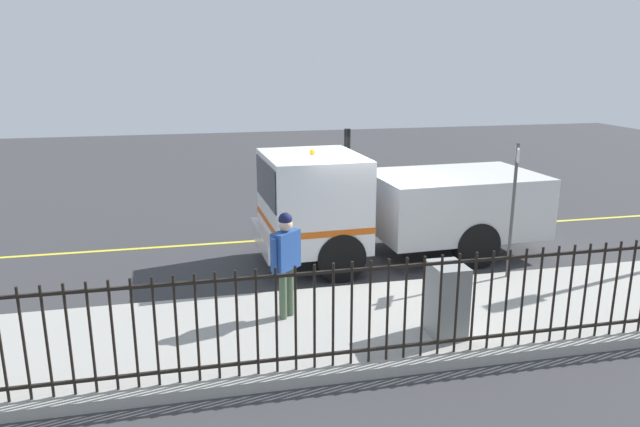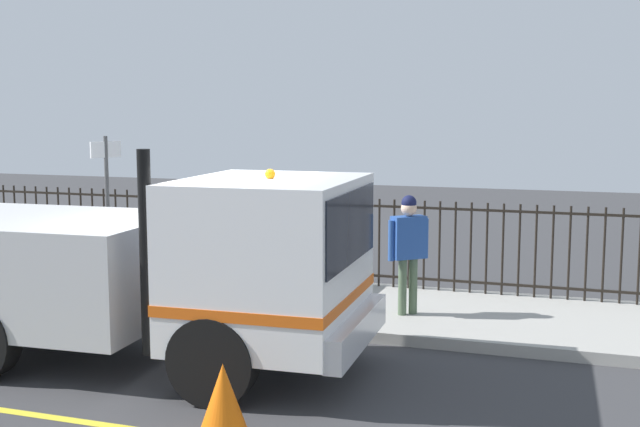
{
  "view_description": "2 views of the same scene",
  "coord_description": "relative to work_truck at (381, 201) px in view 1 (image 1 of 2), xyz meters",
  "views": [
    {
      "loc": [
        11.11,
        -3.35,
        4.17
      ],
      "look_at": [
        1.33,
        -1.18,
        1.52
      ],
      "focal_mm": 33.02,
      "sensor_mm": 36.0,
      "label": 1
    },
    {
      "loc": [
        -8.62,
        -4.42,
        3.09
      ],
      "look_at": [
        1.61,
        -0.96,
        1.68
      ],
      "focal_mm": 45.27,
      "sensor_mm": 36.0,
      "label": 2
    }
  ],
  "objects": [
    {
      "name": "worker_standing",
      "position": [
        2.8,
        -2.49,
        -0.06
      ],
      "size": [
        0.49,
        0.51,
        1.72
      ],
      "rotation": [
        0.0,
        0.0,
        2.29
      ],
      "color": "#264C99",
      "rests_on": "sidewalk_slab"
    },
    {
      "name": "iron_fence",
      "position": [
        4.47,
        -0.5,
        -0.38
      ],
      "size": [
        0.04,
        17.88,
        1.46
      ],
      "color": "black",
      "rests_on": "sidewalk_slab"
    },
    {
      "name": "traffic_cone",
      "position": [
        -1.7,
        -1.71,
        -0.91
      ],
      "size": [
        0.5,
        0.5,
        0.72
      ],
      "primitive_type": "cone",
      "color": "orange",
      "rests_on": "ground"
    },
    {
      "name": "ground_plane",
      "position": [
        0.3,
        -0.5,
        -1.27
      ],
      "size": [
        46.19,
        46.19,
        0.0
      ],
      "primitive_type": "plane",
      "color": "#38383A",
      "rests_on": "ground"
    },
    {
      "name": "utility_cabinet",
      "position": [
        3.91,
        -0.27,
        -0.57
      ],
      "size": [
        0.61,
        0.49,
        1.1
      ],
      "primitive_type": "cube",
      "color": "gray",
      "rests_on": "sidewalk_slab"
    },
    {
      "name": "sidewalk_slab",
      "position": [
        3.21,
        -0.5,
        -1.2
      ],
      "size": [
        2.96,
        21.0,
        0.16
      ],
      "primitive_type": "cube",
      "color": "#A3A099",
      "rests_on": "ground"
    },
    {
      "name": "street_sign",
      "position": [
        1.94,
        1.89,
        0.45
      ],
      "size": [
        0.46,
        0.24,
        2.54
      ],
      "color": "#4C4C4C",
      "rests_on": "sidewalk_slab"
    },
    {
      "name": "work_truck",
      "position": [
        0.0,
        0.0,
        0.0
      ],
      "size": [
        2.55,
        6.16,
        2.68
      ],
      "rotation": [
        0.0,
        0.0,
        3.19
      ],
      "color": "white",
      "rests_on": "ground"
    },
    {
      "name": "lane_marking",
      "position": [
        -1.81,
        -0.5,
        -1.27
      ],
      "size": [
        0.12,
        18.9,
        0.01
      ],
      "primitive_type": "cube",
      "color": "yellow",
      "rests_on": "ground"
    }
  ]
}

